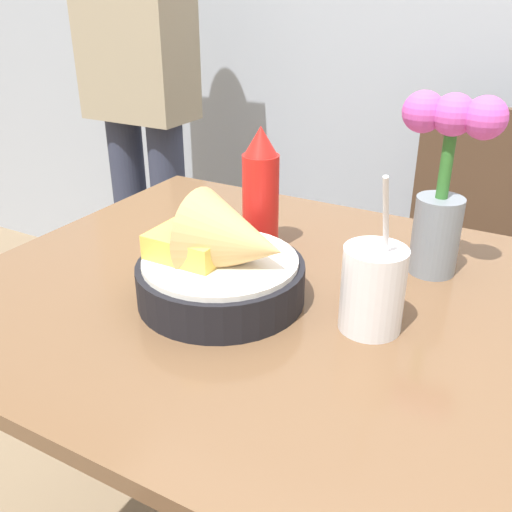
% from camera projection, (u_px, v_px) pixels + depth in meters
% --- Properties ---
extents(dining_table, '(0.97, 0.78, 0.73)m').
position_uv_depth(dining_table, '(280.00, 355.00, 0.91)').
color(dining_table, brown).
rests_on(dining_table, ground_plane).
extents(chair_far_window, '(0.40, 0.40, 0.88)m').
position_uv_depth(chair_far_window, '(477.00, 256.00, 1.46)').
color(chair_far_window, '#473323').
rests_on(chair_far_window, ground_plane).
extents(food_basket, '(0.24, 0.24, 0.17)m').
position_uv_depth(food_basket, '(225.00, 265.00, 0.81)').
color(food_basket, black).
rests_on(food_basket, dining_table).
extents(ketchup_bottle, '(0.06, 0.06, 0.21)m').
position_uv_depth(ketchup_bottle, '(261.00, 191.00, 0.96)').
color(ketchup_bottle, red).
rests_on(ketchup_bottle, dining_table).
extents(drink_cup, '(0.08, 0.08, 0.23)m').
position_uv_depth(drink_cup, '(372.00, 291.00, 0.75)').
color(drink_cup, silver).
rests_on(drink_cup, dining_table).
extents(flower_vase, '(0.15, 0.07, 0.28)m').
position_uv_depth(flower_vase, '(444.00, 176.00, 0.85)').
color(flower_vase, gray).
rests_on(flower_vase, dining_table).
extents(person_standing, '(0.32, 0.18, 1.61)m').
position_uv_depth(person_standing, '(138.00, 68.00, 1.67)').
color(person_standing, '#2D3347').
rests_on(person_standing, ground_plane).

